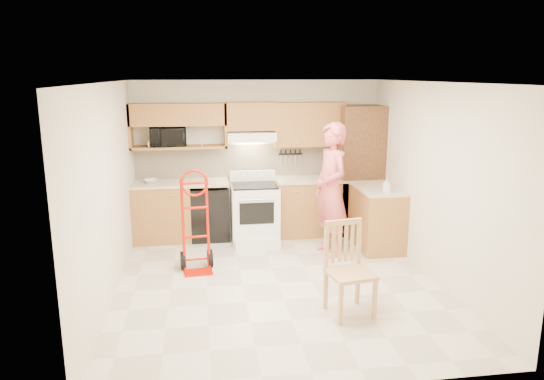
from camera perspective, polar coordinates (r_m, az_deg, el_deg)
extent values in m
cube|color=beige|center=(6.53, 0.63, -10.53)|extent=(4.00, 4.50, 0.02)
cube|color=white|center=(5.99, 0.69, 12.17)|extent=(4.00, 4.50, 0.02)
cube|color=beige|center=(8.34, -1.70, 3.71)|extent=(4.00, 0.02, 2.50)
cube|color=beige|center=(4.00, 5.59, -6.75)|extent=(4.00, 0.02, 2.50)
cube|color=beige|center=(6.17, -18.14, -0.27)|extent=(0.02, 4.50, 2.50)
cube|color=beige|center=(6.73, 17.82, 0.83)|extent=(0.02, 4.50, 2.50)
cube|color=beige|center=(8.32, -1.68, 3.34)|extent=(3.92, 0.03, 0.55)
cube|color=#A0612C|center=(8.18, -12.28, -2.51)|extent=(0.90, 0.60, 0.90)
cube|color=black|center=(8.16, -7.01, -2.52)|extent=(0.60, 0.60, 0.85)
cube|color=#A0612C|center=(8.34, 4.26, -1.95)|extent=(1.14, 0.60, 0.90)
cube|color=#C0B295|center=(8.05, -10.31, 0.78)|extent=(1.50, 0.63, 0.04)
cube|color=#C0B295|center=(8.23, 4.31, 1.22)|extent=(1.14, 0.63, 0.04)
cube|color=#A0612C|center=(7.83, 11.75, -3.18)|extent=(0.60, 1.00, 0.90)
cube|color=#C0B295|center=(7.72, 11.91, 0.18)|extent=(0.63, 1.00, 0.04)
cube|color=brown|center=(8.42, 9.79, 2.23)|extent=(0.70, 0.60, 2.10)
cube|color=#A0612C|center=(8.03, -10.59, 8.39)|extent=(1.50, 0.33, 0.34)
cube|color=#A0612C|center=(8.09, -10.44, 4.79)|extent=(1.50, 0.33, 0.04)
cube|color=#A0612C|center=(8.07, -2.45, 8.33)|extent=(0.76, 0.33, 0.44)
cube|color=#A0612C|center=(8.23, 4.21, 7.42)|extent=(1.14, 0.33, 0.70)
cube|color=white|center=(8.03, -2.38, 6.09)|extent=(0.76, 0.46, 0.14)
imported|color=black|center=(8.07, -11.71, 5.94)|extent=(0.59, 0.43, 0.30)
imported|color=#D45558|center=(7.31, 6.65, 0.03)|extent=(0.59, 0.78, 1.93)
imported|color=white|center=(7.39, 12.80, 0.56)|extent=(0.11, 0.11, 0.21)
imported|color=white|center=(8.07, -13.49, 1.00)|extent=(0.26, 0.26, 0.05)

